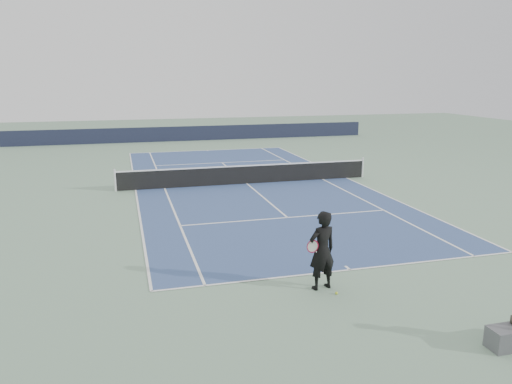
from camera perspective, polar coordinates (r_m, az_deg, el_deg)
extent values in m
plane|color=gray|center=(25.19, -1.05, 0.94)|extent=(80.00, 80.00, 0.00)
cube|color=#334978|center=(25.19, -1.05, 0.95)|extent=(10.97, 23.77, 0.01)
cylinder|color=silver|center=(24.36, -15.82, 1.30)|extent=(0.10, 0.10, 1.07)
cylinder|color=silver|center=(27.33, 12.09, 2.76)|extent=(0.10, 0.10, 1.07)
cube|color=black|center=(25.10, -1.05, 1.97)|extent=(12.80, 0.03, 0.90)
cube|color=white|center=(25.01, -1.06, 3.02)|extent=(12.80, 0.04, 0.06)
cube|color=black|center=(42.46, -6.99, 6.68)|extent=(30.00, 0.25, 1.20)
imported|color=black|center=(12.80, 7.56, -6.63)|extent=(0.88, 0.71, 2.06)
torus|color=maroon|center=(12.60, 6.48, -6.19)|extent=(0.34, 0.18, 0.36)
cylinder|color=white|center=(12.60, 6.48, -6.19)|extent=(0.29, 0.14, 0.32)
cylinder|color=white|center=(12.76, 6.91, -7.20)|extent=(0.08, 0.13, 0.27)
sphere|color=#C6D52B|center=(12.88, 9.19, -11.33)|extent=(0.07, 0.07, 0.07)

